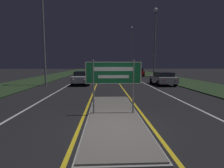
# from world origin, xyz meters

# --- Properties ---
(ground_plane) EXTENTS (160.00, 160.00, 0.00)m
(ground_plane) POSITION_xyz_m (0.00, 0.00, 0.00)
(ground_plane) COLOR black
(median_island) EXTENTS (2.15, 7.75, 0.10)m
(median_island) POSITION_xyz_m (0.00, 1.63, 0.04)
(median_island) COLOR #999993
(median_island) RESTS_ON ground_plane
(verge_left) EXTENTS (5.00, 100.00, 0.08)m
(verge_left) POSITION_xyz_m (-9.50, 20.00, 0.04)
(verge_left) COLOR #23381E
(verge_left) RESTS_ON ground_plane
(verge_right) EXTENTS (5.00, 100.00, 0.08)m
(verge_right) POSITION_xyz_m (9.50, 20.00, 0.04)
(verge_right) COLOR #23381E
(verge_right) RESTS_ON ground_plane
(centre_line_yellow_left) EXTENTS (0.12, 70.00, 0.01)m
(centre_line_yellow_left) POSITION_xyz_m (-1.26, 25.00, 0.00)
(centre_line_yellow_left) COLOR gold
(centre_line_yellow_left) RESTS_ON ground_plane
(centre_line_yellow_right) EXTENTS (0.12, 70.00, 0.01)m
(centre_line_yellow_right) POSITION_xyz_m (1.26, 25.00, 0.00)
(centre_line_yellow_right) COLOR gold
(centre_line_yellow_right) RESTS_ON ground_plane
(lane_line_white_left) EXTENTS (0.12, 70.00, 0.01)m
(lane_line_white_left) POSITION_xyz_m (-4.20, 25.00, 0.00)
(lane_line_white_left) COLOR silver
(lane_line_white_left) RESTS_ON ground_plane
(lane_line_white_right) EXTENTS (0.12, 70.00, 0.01)m
(lane_line_white_right) POSITION_xyz_m (4.20, 25.00, 0.00)
(lane_line_white_right) COLOR silver
(lane_line_white_right) RESTS_ON ground_plane
(edge_line_white_left) EXTENTS (0.10, 70.00, 0.01)m
(edge_line_white_left) POSITION_xyz_m (-7.20, 25.00, 0.00)
(edge_line_white_left) COLOR silver
(edge_line_white_left) RESTS_ON ground_plane
(edge_line_white_right) EXTENTS (0.10, 70.00, 0.01)m
(edge_line_white_right) POSITION_xyz_m (7.20, 25.00, 0.00)
(edge_line_white_right) COLOR silver
(edge_line_white_right) RESTS_ON ground_plane
(highway_sign) EXTENTS (2.34, 0.07, 2.29)m
(highway_sign) POSITION_xyz_m (0.00, 1.63, 1.73)
(highway_sign) COLOR gray
(highway_sign) RESTS_ON median_island
(streetlight_left_near) EXTENTS (0.62, 0.62, 11.28)m
(streetlight_left_near) POSITION_xyz_m (-6.25, 11.93, 7.64)
(streetlight_left_near) COLOR gray
(streetlight_left_near) RESTS_ON ground_plane
(streetlight_right_near) EXTENTS (0.52, 0.52, 9.86)m
(streetlight_right_near) POSITION_xyz_m (6.66, 18.94, 6.25)
(streetlight_right_near) COLOR gray
(streetlight_right_near) RESTS_ON ground_plane
(streetlight_right_far) EXTENTS (0.47, 0.47, 11.28)m
(streetlight_right_far) POSITION_xyz_m (6.33, 37.95, 6.73)
(streetlight_right_far) COLOR gray
(streetlight_right_far) RESTS_ON ground_plane
(car_receding_0) EXTENTS (1.95, 4.28, 1.34)m
(car_receding_0) POSITION_xyz_m (5.80, 12.58, 0.71)
(car_receding_0) COLOR #B7B7BC
(car_receding_0) RESTS_ON ground_plane
(car_receding_1) EXTENTS (1.91, 4.08, 1.47)m
(car_receding_1) POSITION_xyz_m (5.62, 25.86, 0.78)
(car_receding_1) COLOR maroon
(car_receding_1) RESTS_ON ground_plane
(car_approaching_0) EXTENTS (1.88, 4.84, 1.41)m
(car_approaching_0) POSITION_xyz_m (-2.84, 13.60, 0.76)
(car_approaching_0) COLOR #B7B7BC
(car_approaching_0) RESTS_ON ground_plane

